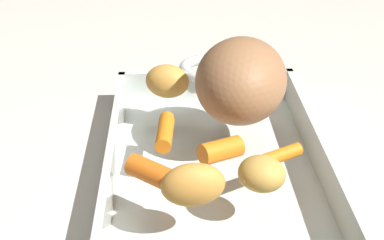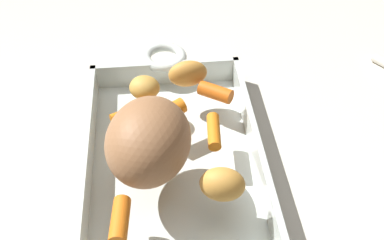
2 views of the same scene
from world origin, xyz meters
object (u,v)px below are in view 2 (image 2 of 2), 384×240
object	(u,v)px
baby_carrot_northeast	(168,112)
baby_carrot_center_right	(132,111)
baby_carrot_short	(215,92)
potato_corner	(188,74)
baby_carrot_southeast	(213,130)
baby_carrot_center_left	(120,220)
roasting_dish	(173,155)
potato_whole	(145,88)
pork_roast	(148,141)
potato_golden_large	(222,184)

from	to	relation	value
baby_carrot_northeast	baby_carrot_center_right	xyz separation A→B (m)	(0.01, 0.05, -0.00)
baby_carrot_short	potato_corner	distance (m)	0.05
baby_carrot_southeast	baby_carrot_center_left	world-z (taller)	baby_carrot_center_left
roasting_dish	baby_carrot_southeast	size ratio (longest dim) A/B	7.98
roasting_dish	potato_whole	distance (m)	0.11
pork_roast	baby_carrot_center_left	xyz separation A→B (m)	(-0.09, 0.04, -0.04)
baby_carrot_southeast	baby_carrot_northeast	world-z (taller)	baby_carrot_northeast
potato_golden_large	baby_carrot_center_left	bearing A→B (deg)	104.52
baby_carrot_center_left	potato_whole	size ratio (longest dim) A/B	1.28
baby_carrot_center_right	potato_whole	size ratio (longest dim) A/B	1.43
baby_carrot_southeast	potato_whole	xyz separation A→B (m)	(0.09, 0.09, 0.01)
pork_roast	potato_corner	distance (m)	0.17
roasting_dish	baby_carrot_center_left	bearing A→B (deg)	152.88
baby_carrot_southeast	baby_carrot_short	size ratio (longest dim) A/B	1.16
baby_carrot_center_right	potato_golden_large	size ratio (longest dim) A/B	1.19
baby_carrot_short	potato_whole	world-z (taller)	potato_whole
baby_carrot_center_left	baby_carrot_short	distance (m)	0.25
pork_roast	potato_whole	size ratio (longest dim) A/B	2.82
roasting_dish	potato_golden_large	bearing A→B (deg)	-151.52
baby_carrot_center_left	potato_corner	world-z (taller)	potato_corner
baby_carrot_short	potato_whole	size ratio (longest dim) A/B	1.11
potato_whole	potato_golden_large	bearing A→B (deg)	-155.32
potato_whole	potato_golden_large	distance (m)	0.21
baby_carrot_center_right	potato_whole	bearing A→B (deg)	-25.73
baby_carrot_center_left	baby_carrot_southeast	bearing A→B (deg)	-42.81
baby_carrot_short	potato_golden_large	bearing A→B (deg)	174.86
baby_carrot_center_right	potato_golden_large	bearing A→B (deg)	-144.85
roasting_dish	potato_whole	size ratio (longest dim) A/B	10.29
baby_carrot_southeast	baby_carrot_center_right	distance (m)	0.12
baby_carrot_center_left	potato_whole	world-z (taller)	potato_whole
baby_carrot_northeast	potato_corner	world-z (taller)	potato_corner
pork_roast	baby_carrot_center_left	size ratio (longest dim) A/B	2.20
baby_carrot_center_right	baby_carrot_center_left	bearing A→B (deg)	175.57
baby_carrot_center_left	potato_golden_large	distance (m)	0.13
baby_carrot_center_left	baby_carrot_center_right	world-z (taller)	baby_carrot_center_left
potato_corner	potato_golden_large	xyz separation A→B (m)	(-0.22, -0.02, -0.00)
roasting_dish	baby_carrot_short	world-z (taller)	baby_carrot_short
baby_carrot_center_left	baby_carrot_northeast	bearing A→B (deg)	-20.54
roasting_dish	pork_roast	world-z (taller)	pork_roast
pork_roast	baby_carrot_southeast	world-z (taller)	pork_roast
baby_carrot_southeast	pork_roast	bearing A→B (deg)	119.18
baby_carrot_short	potato_golden_large	xyz separation A→B (m)	(-0.18, 0.02, 0.01)
baby_carrot_southeast	potato_whole	bearing A→B (deg)	45.87
roasting_dish	potato_golden_large	xyz separation A→B (m)	(-0.10, -0.05, 0.05)
pork_roast	baby_carrot_northeast	bearing A→B (deg)	-17.59
potato_whole	roasting_dish	bearing A→B (deg)	-159.73
potato_corner	potato_whole	bearing A→B (deg)	107.18
baby_carrot_northeast	potato_whole	bearing A→B (deg)	32.56
baby_carrot_northeast	potato_golden_large	distance (m)	0.16
baby_carrot_northeast	baby_carrot_center_right	size ratio (longest dim) A/B	0.69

